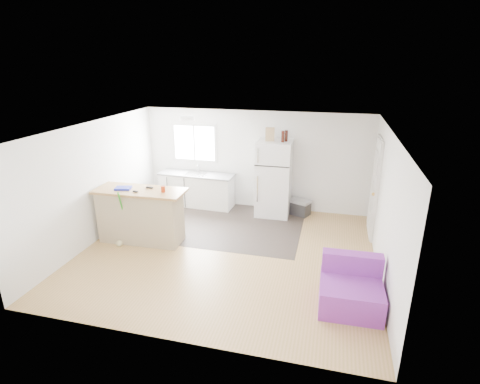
% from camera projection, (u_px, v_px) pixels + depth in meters
% --- Properties ---
extents(room, '(5.51, 5.01, 2.41)m').
position_uv_depth(room, '(227.00, 194.00, 6.84)').
color(room, '#B08849').
rests_on(room, ground).
extents(vinyl_zone, '(4.05, 2.50, 0.00)m').
position_uv_depth(vinyl_zone, '(212.00, 223.00, 8.55)').
color(vinyl_zone, '#2E2722').
rests_on(vinyl_zone, floor).
extents(window, '(1.18, 0.06, 0.98)m').
position_uv_depth(window, '(195.00, 143.00, 9.35)').
color(window, white).
rests_on(window, back_wall).
extents(interior_door, '(0.11, 0.92, 2.10)m').
position_uv_depth(interior_door, '(375.00, 189.00, 7.69)').
color(interior_door, white).
rests_on(interior_door, right_wall).
extents(ceiling_fixture, '(0.30, 0.30, 0.07)m').
position_uv_depth(ceiling_fixture, '(187.00, 118.00, 7.82)').
color(ceiling_fixture, white).
rests_on(ceiling_fixture, ceiling).
extents(kitchen_cabinets, '(1.91, 0.67, 1.11)m').
position_uv_depth(kitchen_cabinets, '(197.00, 189.00, 9.44)').
color(kitchen_cabinets, white).
rests_on(kitchen_cabinets, floor).
extents(peninsula, '(1.81, 0.73, 1.11)m').
position_uv_depth(peninsula, '(141.00, 215.00, 7.54)').
color(peninsula, tan).
rests_on(peninsula, floor).
extents(refrigerator, '(0.79, 0.76, 1.78)m').
position_uv_depth(refrigerator, '(274.00, 178.00, 8.75)').
color(refrigerator, white).
rests_on(refrigerator, floor).
extents(cooler, '(0.58, 0.50, 0.37)m').
position_uv_depth(cooler, '(300.00, 207.00, 8.95)').
color(cooler, '#303033').
rests_on(cooler, floor).
extents(purple_seat, '(0.92, 0.87, 0.74)m').
position_uv_depth(purple_seat, '(351.00, 290.00, 5.59)').
color(purple_seat, purple).
rests_on(purple_seat, floor).
extents(cleaner_jug, '(0.14, 0.10, 0.31)m').
position_uv_depth(cleaner_jug, '(144.00, 236.00, 7.62)').
color(cleaner_jug, white).
rests_on(cleaner_jug, floor).
extents(mop, '(0.20, 0.33, 1.17)m').
position_uv_depth(mop, '(121.00, 235.00, 7.43)').
color(mop, green).
rests_on(mop, floor).
extents(red_cup, '(0.10, 0.10, 0.12)m').
position_uv_depth(red_cup, '(163.00, 189.00, 7.20)').
color(red_cup, '#BB310B').
rests_on(red_cup, peninsula).
extents(blue_tray, '(0.34, 0.29, 0.04)m').
position_uv_depth(blue_tray, '(123.00, 188.00, 7.39)').
color(blue_tray, '#131DB8').
rests_on(blue_tray, peninsula).
extents(tool_a, '(0.15, 0.07, 0.03)m').
position_uv_depth(tool_a, '(149.00, 187.00, 7.43)').
color(tool_a, black).
rests_on(tool_a, peninsula).
extents(tool_b, '(0.11, 0.06, 0.03)m').
position_uv_depth(tool_b, '(135.00, 191.00, 7.21)').
color(tool_b, black).
rests_on(tool_b, peninsula).
extents(cardboard_box, '(0.21, 0.13, 0.30)m').
position_uv_depth(cardboard_box, '(270.00, 134.00, 8.40)').
color(cardboard_box, tan).
rests_on(cardboard_box, refrigerator).
extents(bottle_left, '(0.08, 0.08, 0.25)m').
position_uv_depth(bottle_left, '(283.00, 136.00, 8.29)').
color(bottle_left, '#341009').
rests_on(bottle_left, refrigerator).
extents(bottle_right, '(0.09, 0.09, 0.25)m').
position_uv_depth(bottle_right, '(286.00, 136.00, 8.36)').
color(bottle_right, '#341009').
rests_on(bottle_right, refrigerator).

